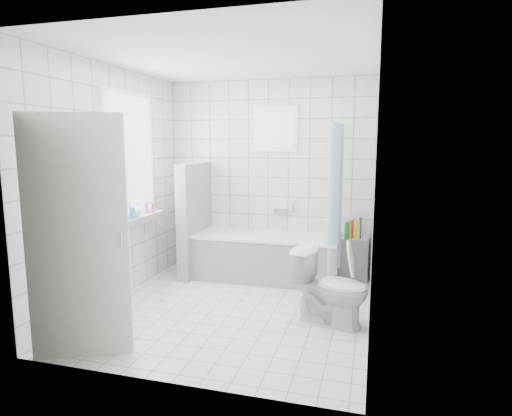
% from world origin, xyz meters
% --- Properties ---
extents(ground, '(3.00, 3.00, 0.00)m').
position_xyz_m(ground, '(0.00, 0.00, 0.00)').
color(ground, white).
rests_on(ground, ground).
extents(ceiling, '(3.00, 3.00, 0.00)m').
position_xyz_m(ceiling, '(0.00, 0.00, 2.60)').
color(ceiling, white).
rests_on(ceiling, ground).
extents(wall_back, '(2.80, 0.02, 2.60)m').
position_xyz_m(wall_back, '(0.00, 1.50, 1.30)').
color(wall_back, white).
rests_on(wall_back, ground).
extents(wall_front, '(2.80, 0.02, 2.60)m').
position_xyz_m(wall_front, '(0.00, -1.50, 1.30)').
color(wall_front, white).
rests_on(wall_front, ground).
extents(wall_left, '(0.02, 3.00, 2.60)m').
position_xyz_m(wall_left, '(-1.40, 0.00, 1.30)').
color(wall_left, white).
rests_on(wall_left, ground).
extents(wall_right, '(0.02, 3.00, 2.60)m').
position_xyz_m(wall_right, '(1.40, 0.00, 1.30)').
color(wall_right, white).
rests_on(wall_right, ground).
extents(window_left, '(0.01, 0.90, 1.40)m').
position_xyz_m(window_left, '(-1.35, 0.30, 1.60)').
color(window_left, white).
rests_on(window_left, wall_left).
extents(window_back, '(0.50, 0.01, 0.50)m').
position_xyz_m(window_back, '(0.10, 1.46, 1.95)').
color(window_back, white).
rests_on(window_back, wall_back).
extents(window_sill, '(0.18, 1.02, 0.08)m').
position_xyz_m(window_sill, '(-1.31, 0.30, 0.86)').
color(window_sill, white).
rests_on(window_sill, wall_left).
extents(door, '(0.75, 0.36, 2.00)m').
position_xyz_m(door, '(-0.88, -1.32, 1.00)').
color(door, silver).
rests_on(door, ground).
extents(bathtub, '(1.86, 0.77, 0.58)m').
position_xyz_m(bathtub, '(0.08, 1.12, 0.29)').
color(bathtub, white).
rests_on(bathtub, ground).
extents(partition_wall, '(0.15, 0.85, 1.50)m').
position_xyz_m(partition_wall, '(-0.91, 1.07, 0.75)').
color(partition_wall, white).
rests_on(partition_wall, ground).
extents(tiled_ledge, '(0.40, 0.24, 0.55)m').
position_xyz_m(tiled_ledge, '(1.16, 1.38, 0.28)').
color(tiled_ledge, white).
rests_on(tiled_ledge, ground).
extents(toilet, '(0.80, 0.57, 0.74)m').
position_xyz_m(toilet, '(1.03, -0.11, 0.37)').
color(toilet, white).
rests_on(toilet, ground).
extents(curtain_rod, '(0.02, 0.80, 0.02)m').
position_xyz_m(curtain_rod, '(0.95, 1.10, 2.00)').
color(curtain_rod, silver).
rests_on(curtain_rod, wall_back).
extents(shower_curtain, '(0.14, 0.48, 1.78)m').
position_xyz_m(shower_curtain, '(0.95, 0.97, 1.10)').
color(shower_curtain, '#4296C1').
rests_on(shower_curtain, curtain_rod).
extents(tub_faucet, '(0.18, 0.06, 0.06)m').
position_xyz_m(tub_faucet, '(0.18, 1.46, 0.85)').
color(tub_faucet, silver).
rests_on(tub_faucet, wall_back).
extents(sill_bottles, '(0.18, 0.75, 0.27)m').
position_xyz_m(sill_bottles, '(-1.30, 0.17, 1.01)').
color(sill_bottles, '#EC5BBF').
rests_on(sill_bottles, window_sill).
extents(ledge_bottles, '(0.21, 0.17, 0.27)m').
position_xyz_m(ledge_bottles, '(1.17, 1.34, 0.67)').
color(ledge_bottles, '#1A31D0').
rests_on(ledge_bottles, tiled_ledge).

